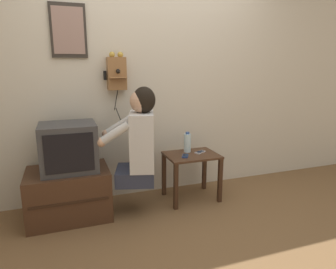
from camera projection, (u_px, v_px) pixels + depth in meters
ground_plane at (187, 235)px, 2.57m from camera, size 14.00×14.00×0.00m
wall_back at (151, 79)px, 3.23m from camera, size 6.80×0.05×2.55m
side_table at (191, 164)px, 3.19m from camera, size 0.55×0.42×0.50m
person at (139, 139)px, 2.82m from camera, size 0.59×0.51×0.92m
tv_stand at (69, 194)px, 2.83m from camera, size 0.74×0.53×0.47m
television at (69, 147)px, 2.74m from camera, size 0.50×0.43×0.44m
wall_phone_antique at (117, 73)px, 3.01m from camera, size 0.23×0.19×0.75m
framed_picture at (68, 31)px, 2.82m from camera, size 0.33×0.03×0.50m
cell_phone_held at (185, 156)px, 3.08m from camera, size 0.11×0.14×0.01m
cell_phone_spare at (200, 152)px, 3.22m from camera, size 0.14×0.11×0.01m
water_bottle at (187, 143)px, 3.23m from camera, size 0.08×0.08×0.22m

